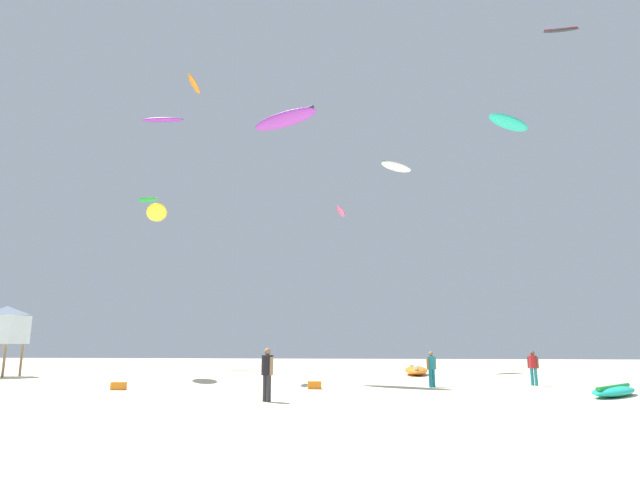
# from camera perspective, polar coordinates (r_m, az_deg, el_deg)

# --- Properties ---
(ground_plane) EXTENTS (120.00, 120.00, 0.00)m
(ground_plane) POSITION_cam_1_polar(r_m,az_deg,el_deg) (11.35, -11.43, -20.64)
(ground_plane) COLOR beige
(person_foreground) EXTENTS (0.46, 0.43, 1.75)m
(person_foreground) POSITION_cam_1_polar(r_m,az_deg,el_deg) (18.02, -5.81, -14.01)
(person_foreground) COLOR #2D2D33
(person_foreground) RESTS_ON ground
(person_midground) EXTENTS (0.46, 0.35, 1.57)m
(person_midground) POSITION_cam_1_polar(r_m,az_deg,el_deg) (24.44, 12.13, -13.38)
(person_midground) COLOR teal
(person_midground) RESTS_ON ground
(person_left) EXTENTS (0.45, 0.36, 1.58)m
(person_left) POSITION_cam_1_polar(r_m,az_deg,el_deg) (26.76, 22.34, -12.58)
(person_left) COLOR teal
(person_left) RESTS_ON ground
(kite_grounded_near) EXTENTS (1.82, 5.08, 0.60)m
(kite_grounded_near) POSITION_cam_1_polar(r_m,az_deg,el_deg) (34.24, 10.49, -13.85)
(kite_grounded_near) COLOR orange
(kite_grounded_near) RESTS_ON ground
(kite_grounded_mid) EXTENTS (2.98, 3.20, 0.42)m
(kite_grounded_mid) POSITION_cam_1_polar(r_m,az_deg,el_deg) (22.52, 29.54, -14.21)
(kite_grounded_mid) COLOR #19B29E
(kite_grounded_mid) RESTS_ON ground
(lifeguard_tower) EXTENTS (2.30, 2.30, 4.15)m
(lifeguard_tower) POSITION_cam_1_polar(r_m,az_deg,el_deg) (36.82, -31.25, -7.92)
(lifeguard_tower) COLOR #8C704C
(lifeguard_tower) RESTS_ON ground
(cooler_box) EXTENTS (0.56, 0.36, 0.32)m
(cooler_box) POSITION_cam_1_polar(r_m,az_deg,el_deg) (23.09, -0.60, -15.63)
(cooler_box) COLOR orange
(cooler_box) RESTS_ON ground
(gear_bag) EXTENTS (0.56, 0.36, 0.32)m
(gear_bag) POSITION_cam_1_polar(r_m,az_deg,el_deg) (24.15, -21.22, -14.70)
(gear_bag) COLOR orange
(gear_bag) RESTS_ON ground
(kite_aloft_0) EXTENTS (3.04, 3.03, 0.60)m
(kite_aloft_0) POSITION_cam_1_polar(r_m,az_deg,el_deg) (42.19, 8.38, 7.95)
(kite_aloft_0) COLOR white
(kite_aloft_1) EXTENTS (2.83, 1.05, 0.61)m
(kite_aloft_1) POSITION_cam_1_polar(r_m,az_deg,el_deg) (49.10, 24.90, 20.15)
(kite_aloft_1) COLOR #2D2D33
(kite_aloft_2) EXTENTS (1.05, 3.61, 0.92)m
(kite_aloft_2) POSITION_cam_1_polar(r_m,az_deg,el_deg) (53.19, 2.28, 3.15)
(kite_aloft_2) COLOR #E5598C
(kite_aloft_3) EXTENTS (0.93, 2.48, 0.62)m
(kite_aloft_3) POSITION_cam_1_polar(r_m,az_deg,el_deg) (34.77, -13.66, 16.29)
(kite_aloft_3) COLOR orange
(kite_aloft_4) EXTENTS (2.81, 4.51, 0.57)m
(kite_aloft_4) POSITION_cam_1_polar(r_m,az_deg,el_deg) (33.01, -17.47, 2.87)
(kite_aloft_4) COLOR yellow
(kite_aloft_5) EXTENTS (4.48, 3.39, 0.64)m
(kite_aloft_5) POSITION_cam_1_polar(r_m,az_deg,el_deg) (30.43, -3.91, 13.06)
(kite_aloft_5) COLOR purple
(kite_aloft_6) EXTENTS (3.21, 3.06, 0.49)m
(kite_aloft_6) POSITION_cam_1_polar(r_m,az_deg,el_deg) (31.53, 20.00, 11.99)
(kite_aloft_6) COLOR #19B29E
(kite_aloft_7) EXTENTS (2.45, 1.04, 0.56)m
(kite_aloft_7) POSITION_cam_1_polar(r_m,az_deg,el_deg) (57.73, -18.37, 4.22)
(kite_aloft_7) COLOR green
(kite_aloft_8) EXTENTS (3.95, 1.34, 0.56)m
(kite_aloft_8) POSITION_cam_1_polar(r_m,az_deg,el_deg) (51.09, -16.87, 12.51)
(kite_aloft_8) COLOR purple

